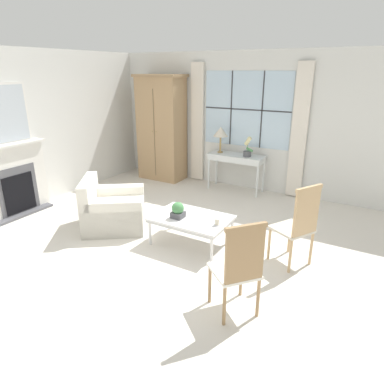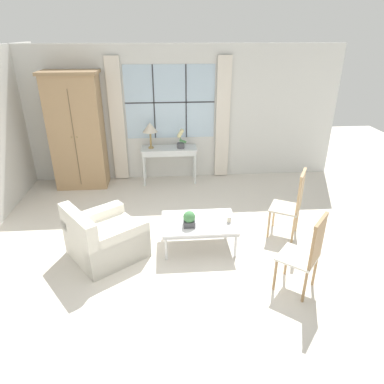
{
  "view_description": "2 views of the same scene",
  "coord_description": "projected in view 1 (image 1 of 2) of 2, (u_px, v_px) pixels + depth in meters",
  "views": [
    {
      "loc": [
        2.63,
        -3.72,
        2.44
      ],
      "look_at": [
        0.24,
        0.37,
        0.73
      ],
      "focal_mm": 32.0,
      "sensor_mm": 36.0,
      "label": 1
    },
    {
      "loc": [
        -0.12,
        -4.25,
        3.03
      ],
      "look_at": [
        0.23,
        0.1,
        0.96
      ],
      "focal_mm": 32.0,
      "sensor_mm": 36.0,
      "label": 2
    }
  ],
  "objects": [
    {
      "name": "pillar_candle",
      "position": [
        217.0,
        222.0,
        4.66
      ],
      "size": [
        0.09,
        0.09,
        0.11
      ],
      "color": "silver",
      "rests_on": "coffee_table"
    },
    {
      "name": "armchair_upholstered",
      "position": [
        113.0,
        211.0,
        5.53
      ],
      "size": [
        1.29,
        1.28,
        0.82
      ],
      "color": "silver",
      "rests_on": "ground_plane"
    },
    {
      "name": "coffee_table",
      "position": [
        191.0,
        220.0,
        4.96
      ],
      "size": [
        1.11,
        0.76,
        0.43
      ],
      "color": "silver",
      "rests_on": "ground_plane"
    },
    {
      "name": "side_chair_wooden",
      "position": [
        299.0,
        222.0,
        4.31
      ],
      "size": [
        0.6,
        0.6,
        1.12
      ],
      "color": "beige",
      "rests_on": "ground_plane"
    },
    {
      "name": "potted_plant_small",
      "position": [
        178.0,
        210.0,
        4.88
      ],
      "size": [
        0.18,
        0.18,
        0.24
      ],
      "color": "#4C4C51",
      "rests_on": "coffee_table"
    },
    {
      "name": "wall_back_windowed",
      "position": [
        246.0,
        122.0,
        7.08
      ],
      "size": [
        7.2,
        0.14,
        2.8
      ],
      "color": "silver",
      "rests_on": "ground_plane"
    },
    {
      "name": "ground_plane",
      "position": [
        165.0,
        243.0,
        5.1
      ],
      "size": [
        14.0,
        14.0,
        0.0
      ],
      "primitive_type": "plane",
      "color": "silver"
    },
    {
      "name": "potted_orchid",
      "position": [
        248.0,
        149.0,
        6.86
      ],
      "size": [
        0.2,
        0.16,
        0.41
      ],
      "color": "#4C4C51",
      "rests_on": "console_table"
    },
    {
      "name": "armoire",
      "position": [
        162.0,
        128.0,
        7.77
      ],
      "size": [
        1.1,
        0.62,
        2.34
      ],
      "color": "tan",
      "rests_on": "ground_plane"
    },
    {
      "name": "accent_chair_wooden",
      "position": [
        239.0,
        265.0,
        3.4
      ],
      "size": [
        0.62,
        0.62,
        1.09
      ],
      "color": "white",
      "rests_on": "ground_plane"
    },
    {
      "name": "table_lamp",
      "position": [
        221.0,
        132.0,
        7.1
      ],
      "size": [
        0.31,
        0.31,
        0.55
      ],
      "color": "#9E7F47",
      "rests_on": "console_table"
    },
    {
      "name": "fireplace",
      "position": [
        12.0,
        173.0,
        5.91
      ],
      "size": [
        0.34,
        1.26,
        2.24
      ],
      "color": "#515156",
      "rests_on": "ground_plane"
    },
    {
      "name": "console_table",
      "position": [
        236.0,
        159.0,
        7.1
      ],
      "size": [
        1.17,
        0.45,
        0.77
      ],
      "color": "silver",
      "rests_on": "ground_plane"
    },
    {
      "name": "wall_left",
      "position": [
        51.0,
        127.0,
        6.55
      ],
      "size": [
        0.06,
        7.2,
        2.8
      ],
      "primitive_type": "cube",
      "color": "silver",
      "rests_on": "ground_plane"
    }
  ]
}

